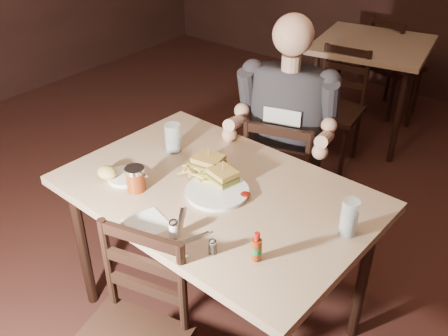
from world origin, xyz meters
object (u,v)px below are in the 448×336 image
Objects in this scene: bg_chair_near at (333,111)px; diner at (286,108)px; bg_chair_far at (394,66)px; side_plate at (126,177)px; bg_table at (372,54)px; main_table at (217,204)px; dinner_plate at (217,192)px; syrup_dispenser at (136,179)px; chair_far at (283,181)px; hot_sauce at (257,246)px; glass_left at (173,138)px; glass_right at (349,218)px.

diner reaches higher than bg_chair_near.
bg_chair_near is (-0.00, -1.10, -0.01)m from bg_chair_far.
bg_chair_far is 5.28× the size of side_plate.
side_plate reaches higher than bg_table.
main_table is 0.66m from diner.
bg_chair_far is 0.92× the size of diner.
syrup_dispenser reaches higher than dinner_plate.
main_table is 5.17× the size of dinner_plate.
diner reaches higher than chair_far.
side_plate is (-0.73, 0.07, -0.05)m from hot_sauce.
syrup_dispenser is at bearing -73.15° from glass_left.
bg_table is 0.61m from bg_chair_near.
glass_left is (-0.07, -1.54, 0.43)m from bg_chair_near.
main_table is 11.46× the size of hot_sauce.
bg_table is 1.61m from diner.
syrup_dispenser is 0.11m from side_plate.
hot_sauce is (0.67, -3.01, 0.41)m from bg_chair_far.
syrup_dispenser is (-0.18, -0.88, 0.40)m from chair_far.
diner is 7.83× the size of hot_sauce.
dinner_plate is 0.41m from side_plate.
hot_sauce is at bearing -26.49° from glass_left.
bg_chair_far is at bearing 102.53° from hot_sauce.
diner reaches higher than main_table.
hot_sauce is (0.45, -0.92, 0.40)m from chair_far.
bg_chair_near reaches higher than dinner_plate.
glass_left reaches higher than bg_chair_near.
bg_chair_near is at bearing 118.19° from glass_right.
hot_sauce reaches higher than bg_chair_near.
glass_right reaches higher than side_plate.
diner is 3.53× the size of dinner_plate.
bg_chair_far reaches higher than dinner_plate.
chair_far is 5.38× the size of side_plate.
glass_left is at bearing 161.26° from main_table.
syrup_dispenser is at bearing 176.84° from hot_sauce.
glass_left is at bearing 46.20° from chair_far.
glass_right reaches higher than main_table.
chair_far is (0.21, -1.54, -0.25)m from bg_table.
syrup_dispenser is at bearing -119.84° from diner.
glass_left reaches higher than bg_table.
chair_far is (-0.08, 0.67, -0.27)m from main_table.
main_table is 1.71m from bg_chair_near.
chair_far is at bearing 71.79° from side_plate.
syrup_dispenser is at bearing -146.78° from dinner_plate.
main_table is at bearing 79.92° from chair_far.
chair_far is 2.10m from bg_chair_far.
hot_sauce is (-0.18, -0.32, -0.02)m from glass_right.
glass_left is at bearing 109.41° from syrup_dispenser.
diner is (-0.07, 0.63, 0.20)m from main_table.
glass_right is 0.95m from side_plate.
main_table is 9.02× the size of glass_right.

